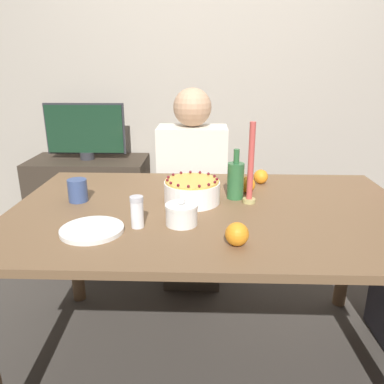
% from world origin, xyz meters
% --- Properties ---
extents(ground_plane, '(12.00, 12.00, 0.00)m').
position_xyz_m(ground_plane, '(0.00, 0.00, 0.00)').
color(ground_plane, '#3D3833').
extents(wall_behind, '(8.00, 0.05, 2.60)m').
position_xyz_m(wall_behind, '(0.00, 1.40, 1.30)').
color(wall_behind, '#ADA393').
rests_on(wall_behind, ground_plane).
extents(dining_table, '(1.64, 1.02, 0.76)m').
position_xyz_m(dining_table, '(0.00, 0.00, 0.66)').
color(dining_table, brown).
rests_on(dining_table, ground_plane).
extents(cake, '(0.24, 0.24, 0.11)m').
position_xyz_m(cake, '(-0.08, 0.07, 0.81)').
color(cake, white).
rests_on(cake, dining_table).
extents(sugar_bowl, '(0.12, 0.12, 0.10)m').
position_xyz_m(sugar_bowl, '(-0.11, -0.17, 0.80)').
color(sugar_bowl, white).
rests_on(sugar_bowl, dining_table).
extents(sugar_shaker, '(0.05, 0.05, 0.12)m').
position_xyz_m(sugar_shaker, '(-0.27, -0.20, 0.82)').
color(sugar_shaker, white).
rests_on(sugar_shaker, dining_table).
extents(plate_stack, '(0.22, 0.22, 0.02)m').
position_xyz_m(plate_stack, '(-0.42, -0.25, 0.77)').
color(plate_stack, white).
rests_on(plate_stack, dining_table).
extents(candle, '(0.05, 0.05, 0.34)m').
position_xyz_m(candle, '(0.16, 0.07, 0.90)').
color(candle, tan).
rests_on(candle, dining_table).
extents(bottle, '(0.07, 0.07, 0.22)m').
position_xyz_m(bottle, '(0.11, 0.13, 0.84)').
color(bottle, '#2D6638').
rests_on(bottle, dining_table).
extents(cup, '(0.08, 0.08, 0.10)m').
position_xyz_m(cup, '(-0.57, 0.06, 0.81)').
color(cup, '#384C7F').
rests_on(cup, dining_table).
extents(orange_fruit_0, '(0.07, 0.07, 0.07)m').
position_xyz_m(orange_fruit_0, '(0.25, 0.34, 0.80)').
color(orange_fruit_0, orange).
rests_on(orange_fruit_0, dining_table).
extents(orange_fruit_1, '(0.08, 0.08, 0.08)m').
position_xyz_m(orange_fruit_1, '(0.08, -0.33, 0.80)').
color(orange_fruit_1, orange).
rests_on(orange_fruit_1, dining_table).
extents(orange_fruit_2, '(0.08, 0.08, 0.08)m').
position_xyz_m(orange_fruit_2, '(0.17, 0.21, 0.80)').
color(orange_fruit_2, orange).
rests_on(orange_fruit_2, dining_table).
extents(person_man_blue_shirt, '(0.40, 0.34, 1.20)m').
position_xyz_m(person_man_blue_shirt, '(-0.10, 0.71, 0.52)').
color(person_man_blue_shirt, '#473D33').
rests_on(person_man_blue_shirt, ground_plane).
extents(side_cabinet, '(0.83, 0.42, 0.68)m').
position_xyz_m(side_cabinet, '(-0.86, 1.14, 0.34)').
color(side_cabinet, '#382D23').
rests_on(side_cabinet, ground_plane).
extents(tv_monitor, '(0.56, 0.10, 0.39)m').
position_xyz_m(tv_monitor, '(-0.86, 1.15, 0.88)').
color(tv_monitor, '#2D2D33').
rests_on(tv_monitor, side_cabinet).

